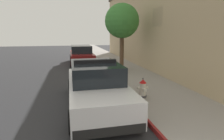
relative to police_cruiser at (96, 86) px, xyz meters
The scene contains 8 objects.
ground_plane 5.47m from the police_cruiser, 126.34° to the left, with size 31.20×60.00×0.20m, color #2B2B2D.
sidewalk_pavement 5.22m from the police_cruiser, 57.32° to the left, with size 3.00×60.00×0.14m, color gray.
curb_painted_edge 4.58m from the police_cruiser, 73.92° to the left, with size 0.08×60.00×0.14m, color maroon.
storefront_building 9.05m from the police_cruiser, 28.63° to the left, with size 6.84×26.90×6.79m.
police_cruiser is the anchor object (origin of this frame).
parked_car_silver_ahead 9.71m from the police_cruiser, 89.31° to the left, with size 1.94×4.84×1.56m.
fire_hydrant 1.87m from the police_cruiser, ahead, with size 0.44×0.40×0.76m.
street_tree 6.53m from the police_cruiser, 65.38° to the left, with size 2.20×2.20×4.32m.
Camera 1 is at (-2.15, -0.68, 2.59)m, focal length 29.71 mm.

